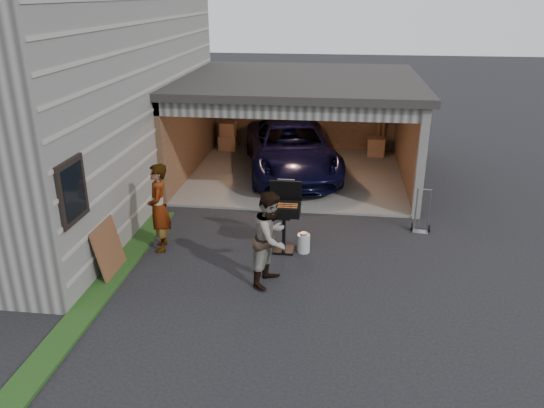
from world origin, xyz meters
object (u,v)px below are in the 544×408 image
at_px(minivan, 291,151).
at_px(hand_truck, 421,224).
at_px(bbq_grill, 284,212).
at_px(man, 271,238).
at_px(woman, 159,208).
at_px(propane_tank, 304,243).
at_px(plywood_panel, 109,249).

relative_size(minivan, hand_truck, 5.15).
bearing_deg(minivan, bbq_grill, -98.34).
bearing_deg(hand_truck, man, -130.40).
xyz_separation_m(bbq_grill, hand_truck, (3.01, 1.32, -0.69)).
bearing_deg(man, hand_truck, -30.51).
relative_size(bbq_grill, hand_truck, 1.43).
xyz_separation_m(woman, propane_tank, (3.02, 0.23, -0.75)).
bearing_deg(plywood_panel, propane_tank, 20.86).
relative_size(bbq_grill, propane_tank, 3.74).
xyz_separation_m(woman, hand_truck, (5.61, 1.59, -0.75)).
bearing_deg(plywood_panel, bbq_grill, 23.77).
relative_size(propane_tank, hand_truck, 0.38).
distance_m(woman, propane_tank, 3.12).
bearing_deg(minivan, hand_truck, -60.18).
relative_size(woman, bbq_grill, 1.27).
distance_m(minivan, bbq_grill, 5.06).
height_order(man, hand_truck, man).
relative_size(woman, hand_truck, 1.82).
bearing_deg(minivan, man, -100.02).
bearing_deg(propane_tank, plywood_panel, -159.14).
height_order(minivan, man, man).
relative_size(man, plywood_panel, 1.72).
distance_m(woman, bbq_grill, 2.61).
distance_m(minivan, man, 6.40).
relative_size(woman, propane_tank, 4.76).
bearing_deg(propane_tank, man, -111.55).
bearing_deg(woman, propane_tank, 78.30).
distance_m(man, plywood_panel, 3.16).
bearing_deg(minivan, woman, -125.23).
distance_m(woman, hand_truck, 5.88).
distance_m(minivan, plywood_panel, 7.10).
bearing_deg(bbq_grill, minivan, 93.73).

